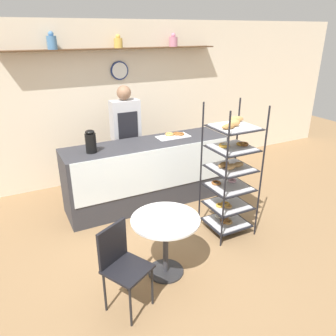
# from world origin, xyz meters

# --- Properties ---
(ground_plane) EXTENTS (14.00, 14.00, 0.00)m
(ground_plane) POSITION_xyz_m (0.00, 0.00, 0.00)
(ground_plane) COLOR olive
(back_wall) EXTENTS (10.00, 0.30, 2.70)m
(back_wall) POSITION_xyz_m (-0.00, 2.33, 1.37)
(back_wall) COLOR beige
(back_wall) RESTS_ON ground_plane
(display_counter) EXTENTS (2.50, 0.68, 0.99)m
(display_counter) POSITION_xyz_m (0.00, 1.06, 0.50)
(display_counter) COLOR #333338
(display_counter) RESTS_ON ground_plane
(pastry_rack) EXTENTS (0.57, 0.55, 1.74)m
(pastry_rack) POSITION_xyz_m (0.62, -0.15, 0.84)
(pastry_rack) COLOR black
(pastry_rack) RESTS_ON ground_plane
(person_worker) EXTENTS (0.45, 0.23, 1.77)m
(person_worker) POSITION_xyz_m (-0.13, 1.58, 0.97)
(person_worker) COLOR #282833
(person_worker) RESTS_ON ground_plane
(cafe_table) EXTENTS (0.74, 0.74, 0.70)m
(cafe_table) POSITION_xyz_m (-0.49, -0.54, 0.53)
(cafe_table) COLOR #262628
(cafe_table) RESTS_ON ground_plane
(cafe_chair) EXTENTS (0.51, 0.51, 0.88)m
(cafe_chair) POSITION_xyz_m (-1.08, -0.75, 0.54)
(cafe_chair) COLOR black
(cafe_chair) RESTS_ON ground_plane
(coffee_carafe) EXTENTS (0.15, 0.15, 0.32)m
(coffee_carafe) POSITION_xyz_m (-0.84, 1.02, 1.15)
(coffee_carafe) COLOR black
(coffee_carafe) RESTS_ON display_counter
(donut_tray_counter) EXTENTS (0.52, 0.26, 0.05)m
(donut_tray_counter) POSITION_xyz_m (0.51, 1.15, 1.01)
(donut_tray_counter) COLOR white
(donut_tray_counter) RESTS_ON display_counter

